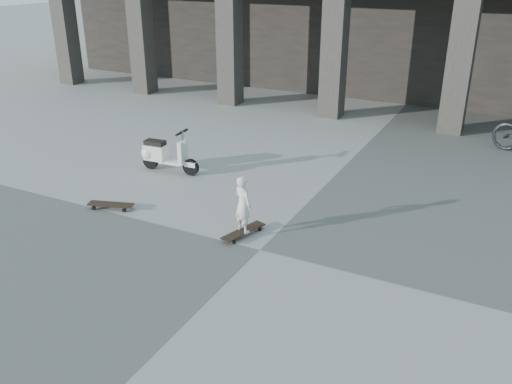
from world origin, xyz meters
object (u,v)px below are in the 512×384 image
at_px(scooter, 160,154).
at_px(skateboard_spare, 111,205).
at_px(longboard, 243,232).
at_px(child, 243,204).

bearing_deg(scooter, skateboard_spare, -84.30).
bearing_deg(longboard, skateboard_spare, 110.31).
distance_m(skateboard_spare, scooter, 2.23).
bearing_deg(skateboard_spare, longboard, -13.67).
relative_size(skateboard_spare, child, 0.89).
distance_m(skateboard_spare, child, 2.91).
xyz_separation_m(longboard, skateboard_spare, (-2.86, -0.20, 0.01)).
height_order(longboard, scooter, scooter).
relative_size(longboard, child, 0.93).
bearing_deg(child, scooter, -8.17).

